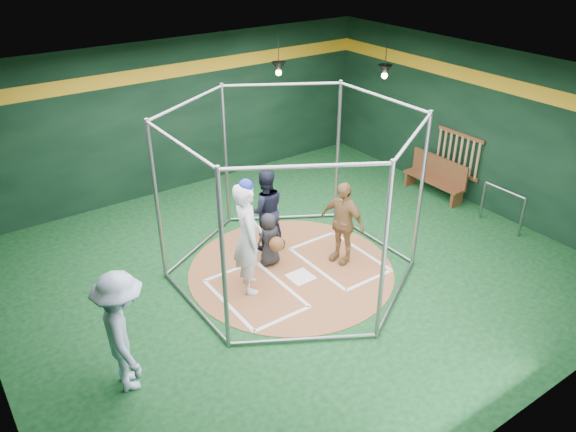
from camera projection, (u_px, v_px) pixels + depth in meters
room_shell at (291, 185)px, 9.60m from camera, size 10.10×9.10×3.53m
clay_disc at (291, 270)px, 10.43m from camera, size 3.80×3.80×0.01m
home_plate at (301, 277)px, 10.21m from camera, size 0.43×0.43×0.01m
batter_box_left at (255, 293)px, 9.76m from camera, size 1.17×1.77×0.01m
batter_box_right at (339, 259)px, 10.72m from camera, size 1.17×1.77×0.01m
batting_cage at (291, 198)px, 9.72m from camera, size 4.05×4.67×3.00m
bat_rack at (458, 153)px, 12.71m from camera, size 0.07×1.25×0.98m
pendant_lamp_near at (279, 67)px, 12.83m from camera, size 0.34×0.34×0.90m
pendant_lamp_far at (385, 70)px, 12.59m from camera, size 0.34×0.34×0.90m
batter_figure at (248, 237)px, 9.44m from camera, size 0.71×0.86×2.10m
visitor_leopard at (342, 222)px, 10.35m from camera, size 0.62×1.01×1.61m
catcher_figure at (270, 240)px, 10.36m from camera, size 0.52×0.56×1.04m
umpire at (265, 210)px, 10.75m from camera, size 0.97×0.86×1.65m
bystander_blue at (123, 332)px, 7.49m from camera, size 0.87×1.28×1.83m
dugout_bench at (436, 176)px, 13.03m from camera, size 0.37×1.58×0.92m
steel_railing at (503, 202)px, 11.61m from camera, size 0.05×1.01×0.87m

